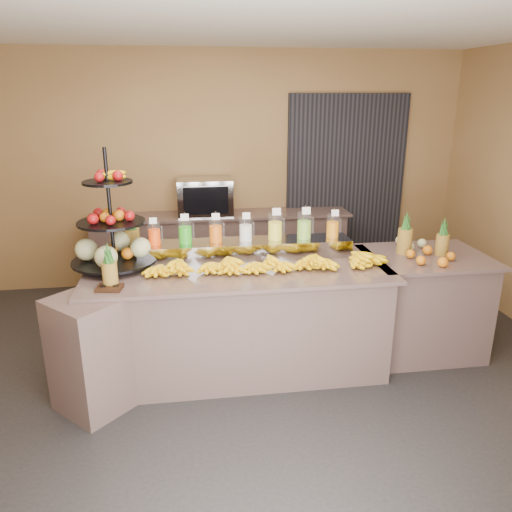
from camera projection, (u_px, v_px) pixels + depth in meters
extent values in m
plane|color=black|center=(244.00, 386.00, 4.13)|extent=(6.00, 6.00, 0.00)
cube|color=olive|center=(218.00, 171.00, 6.05)|extent=(6.00, 0.02, 2.80)
cube|color=white|center=(240.00, 12.00, 3.25)|extent=(6.00, 5.00, 0.02)
cube|color=black|center=(345.00, 185.00, 6.29)|extent=(1.50, 0.06, 2.20)
cube|color=gray|center=(239.00, 321.00, 4.27)|extent=(2.40, 0.90, 0.90)
cube|color=gray|center=(238.00, 270.00, 4.13)|extent=(2.50, 1.00, 0.03)
cube|color=gray|center=(93.00, 353.00, 3.74)|extent=(0.71, 0.71, 0.90)
cube|color=gray|center=(421.00, 304.00, 4.60)|extent=(1.00, 0.80, 0.90)
cube|color=gray|center=(426.00, 257.00, 4.45)|extent=(1.08, 0.88, 0.03)
cube|color=gray|center=(221.00, 252.00, 6.11)|extent=(3.00, 0.50, 0.90)
cube|color=gray|center=(221.00, 215.00, 5.96)|extent=(3.10, 0.55, 0.03)
cube|color=gray|center=(246.00, 249.00, 4.38)|extent=(1.85, 0.30, 0.15)
cylinder|color=silver|center=(154.00, 234.00, 4.22)|extent=(0.11, 0.11, 0.19)
cylinder|color=#FB3E00|center=(154.00, 237.00, 4.23)|extent=(0.10, 0.10, 0.13)
cylinder|color=gray|center=(152.00, 228.00, 4.21)|extent=(0.01, 0.01, 0.23)
cube|color=white|center=(153.00, 221.00, 4.13)|extent=(0.06, 0.02, 0.05)
cylinder|color=silver|center=(185.00, 231.00, 4.25)|extent=(0.12, 0.12, 0.21)
cylinder|color=#1F9F12|center=(185.00, 235.00, 4.26)|extent=(0.11, 0.11, 0.15)
cylinder|color=gray|center=(183.00, 226.00, 4.24)|extent=(0.01, 0.01, 0.25)
cube|color=white|center=(185.00, 217.00, 4.16)|extent=(0.07, 0.02, 0.06)
cylinder|color=silver|center=(216.00, 230.00, 4.28)|extent=(0.11, 0.11, 0.21)
cylinder|color=#D75A05|center=(216.00, 234.00, 4.29)|extent=(0.11, 0.11, 0.14)
cylinder|color=gray|center=(214.00, 225.00, 4.28)|extent=(0.01, 0.01, 0.25)
cube|color=white|center=(216.00, 217.00, 4.19)|extent=(0.07, 0.02, 0.06)
cylinder|color=silver|center=(246.00, 229.00, 4.32)|extent=(0.11, 0.11, 0.21)
cylinder|color=silver|center=(246.00, 233.00, 4.33)|extent=(0.11, 0.11, 0.14)
cylinder|color=gray|center=(244.00, 224.00, 4.31)|extent=(0.01, 0.01, 0.25)
cube|color=white|center=(246.00, 216.00, 4.23)|extent=(0.07, 0.02, 0.06)
cylinder|color=silver|center=(275.00, 227.00, 4.35)|extent=(0.13, 0.13, 0.23)
cylinder|color=yellow|center=(275.00, 231.00, 4.36)|extent=(0.12, 0.12, 0.16)
cylinder|color=gray|center=(273.00, 221.00, 4.34)|extent=(0.01, 0.01, 0.28)
cube|color=white|center=(277.00, 212.00, 4.25)|extent=(0.07, 0.02, 0.06)
cylinder|color=silver|center=(304.00, 226.00, 4.39)|extent=(0.13, 0.13, 0.23)
cylinder|color=#78B434|center=(304.00, 230.00, 4.40)|extent=(0.12, 0.12, 0.16)
cylinder|color=gray|center=(302.00, 220.00, 4.38)|extent=(0.01, 0.01, 0.27)
cube|color=white|center=(306.00, 211.00, 4.29)|extent=(0.07, 0.02, 0.06)
cylinder|color=silver|center=(333.00, 226.00, 4.43)|extent=(0.11, 0.11, 0.21)
cylinder|color=orange|center=(333.00, 230.00, 4.44)|extent=(0.10, 0.10, 0.14)
cylinder|color=gray|center=(331.00, 221.00, 4.42)|extent=(0.01, 0.01, 0.24)
cube|color=white|center=(335.00, 213.00, 4.34)|extent=(0.07, 0.02, 0.06)
ellipsoid|color=#FFBA0C|center=(160.00, 268.00, 3.97)|extent=(0.24, 0.18, 0.10)
ellipsoid|color=#FFBA0C|center=(185.00, 267.00, 4.00)|extent=(0.24, 0.18, 0.10)
ellipsoid|color=#FFBA0C|center=(209.00, 266.00, 4.02)|extent=(0.24, 0.18, 0.10)
ellipsoid|color=#FFBA0C|center=(234.00, 265.00, 4.05)|extent=(0.24, 0.18, 0.10)
ellipsoid|color=#FFBA0C|center=(258.00, 264.00, 4.08)|extent=(0.24, 0.18, 0.10)
ellipsoid|color=#FFBA0C|center=(281.00, 262.00, 4.10)|extent=(0.24, 0.18, 0.10)
ellipsoid|color=#FFBA0C|center=(305.00, 261.00, 4.13)|extent=(0.24, 0.18, 0.10)
ellipsoid|color=#FFBA0C|center=(328.00, 260.00, 4.16)|extent=(0.24, 0.18, 0.10)
ellipsoid|color=#FFBA0C|center=(351.00, 259.00, 4.18)|extent=(0.24, 0.18, 0.10)
ellipsoid|color=#FFBA0C|center=(373.00, 258.00, 4.21)|extent=(0.24, 0.18, 0.10)
ellipsoid|color=#FFBA0C|center=(182.00, 259.00, 3.97)|extent=(0.20, 0.16, 0.09)
ellipsoid|color=#FFBA0C|center=(226.00, 257.00, 4.02)|extent=(0.20, 0.16, 0.09)
ellipsoid|color=#FFBA0C|center=(270.00, 255.00, 4.07)|extent=(0.20, 0.16, 0.09)
ellipsoid|color=#FFBA0C|center=(312.00, 253.00, 4.12)|extent=(0.20, 0.16, 0.09)
ellipsoid|color=#FFBA0C|center=(353.00, 251.00, 4.16)|extent=(0.20, 0.16, 0.09)
cylinder|color=black|center=(110.00, 209.00, 4.01)|extent=(0.03, 0.03, 0.98)
cylinder|color=black|center=(115.00, 260.00, 4.15)|extent=(0.79, 0.79, 0.02)
cylinder|color=black|center=(111.00, 222.00, 4.04)|extent=(0.62, 0.62, 0.02)
cylinder|color=black|center=(107.00, 182.00, 3.94)|extent=(0.45, 0.45, 0.02)
sphere|color=beige|center=(141.00, 247.00, 4.14)|extent=(0.19, 0.19, 0.19)
sphere|color=maroon|center=(130.00, 215.00, 4.05)|extent=(0.09, 0.09, 0.09)
sphere|color=orange|center=(101.00, 254.00, 4.11)|extent=(0.10, 0.10, 0.10)
cube|color=black|center=(109.00, 288.00, 3.67)|extent=(0.20, 0.16, 0.03)
cylinder|color=brown|center=(110.00, 275.00, 3.70)|extent=(0.11, 0.11, 0.19)
cone|color=#1C4517|center=(108.00, 252.00, 3.65)|extent=(0.06, 0.06, 0.16)
cylinder|color=brown|center=(133.00, 242.00, 4.39)|extent=(0.13, 0.13, 0.25)
cone|color=#1C4517|center=(131.00, 220.00, 4.33)|extent=(0.07, 0.07, 0.16)
cylinder|color=brown|center=(405.00, 241.00, 4.47)|extent=(0.12, 0.12, 0.23)
cylinder|color=brown|center=(442.00, 245.00, 4.43)|extent=(0.11, 0.11, 0.19)
ellipsoid|color=orange|center=(431.00, 256.00, 4.29)|extent=(0.34, 0.23, 0.08)
cube|color=gray|center=(205.00, 197.00, 5.86)|extent=(0.64, 0.45, 0.42)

